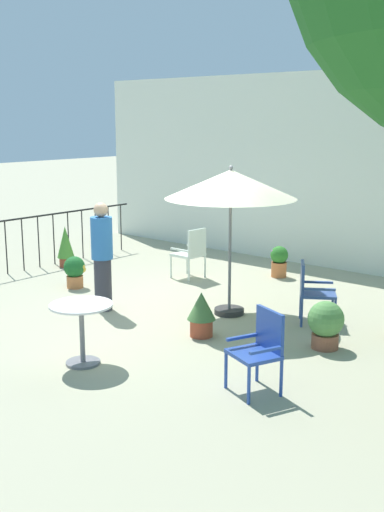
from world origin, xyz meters
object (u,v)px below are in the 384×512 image
at_px(patio_chair_0, 312,289).
at_px(patio_chair_2, 260,346).
at_px(patio_chair_3, 192,251).
at_px(potted_plant_3, 66,245).
at_px(cafe_table_0, 82,322).
at_px(potted_plant_5, 326,323).
at_px(potted_plant_2, 279,260).
at_px(potted_plant_4, 201,312).
at_px(potted_plant_1, 75,271).
at_px(standing_person, 102,256).
at_px(patio_umbrella_0, 231,186).

relative_size(patio_chair_0, patio_chair_2, 1.00).
height_order(patio_chair_3, potted_plant_3, patio_chair_3).
bearing_deg(patio_chair_2, potted_plant_3, 159.02).
bearing_deg(cafe_table_0, patio_chair_0, 67.53).
bearing_deg(patio_chair_3, potted_plant_5, -24.42).
bearing_deg(patio_chair_0, potted_plant_5, -50.00).
distance_m(potted_plant_2, potted_plant_3, 4.12).
bearing_deg(patio_chair_2, potted_plant_2, 120.39).
height_order(cafe_table_0, potted_plant_3, potted_plant_3).
height_order(patio_chair_0, potted_plant_4, patio_chair_0).
relative_size(potted_plant_3, potted_plant_4, 1.32).
xyz_separation_m(cafe_table_0, potted_plant_4, (0.45, 1.65, -0.18)).
bearing_deg(potted_plant_2, potted_plant_1, -127.70).
bearing_deg(standing_person, potted_plant_3, 151.64).
height_order(patio_umbrella_0, potted_plant_1, patio_umbrella_0).
bearing_deg(cafe_table_0, patio_umbrella_0, 87.29).
relative_size(patio_chair_0, potted_plant_1, 1.61).
distance_m(patio_chair_0, potted_plant_4, 1.66).
height_order(patio_chair_0, potted_plant_3, patio_chair_0).
bearing_deg(potted_plant_3, patio_umbrella_0, -5.20).
distance_m(potted_plant_3, standing_person, 3.10).
relative_size(potted_plant_1, potted_plant_2, 0.96).
xyz_separation_m(patio_umbrella_0, standing_person, (-1.56, -1.07, -1.06)).
height_order(cafe_table_0, potted_plant_4, cafe_table_0).
height_order(patio_chair_0, standing_person, standing_person).
bearing_deg(potted_plant_4, standing_person, -178.94).
relative_size(potted_plant_1, potted_plant_5, 0.90).
bearing_deg(patio_chair_3, potted_plant_3, -160.67).
xyz_separation_m(cafe_table_0, patio_chair_0, (1.27, 3.08, -0.01)).
bearing_deg(patio_umbrella_0, standing_person, -145.62).
xyz_separation_m(patio_chair_0, potted_plant_4, (-0.83, -1.43, -0.17)).
height_order(cafe_table_0, potted_plant_2, cafe_table_0).
bearing_deg(standing_person, patio_umbrella_0, 34.38).
height_order(patio_chair_2, potted_plant_1, patio_chair_2).
height_order(potted_plant_1, standing_person, standing_person).
xyz_separation_m(cafe_table_0, potted_plant_2, (-0.54, 5.07, -0.21)).
distance_m(potted_plant_1, standing_person, 1.55).
bearing_deg(potted_plant_5, potted_plant_4, -155.77).
bearing_deg(patio_chair_3, standing_person, -84.34).
bearing_deg(patio_chair_2, potted_plant_5, 93.50).
relative_size(cafe_table_0, patio_chair_2, 0.84).
distance_m(patio_chair_2, potted_plant_5, 1.61).
distance_m(patio_chair_2, potted_plant_2, 5.05).
bearing_deg(patio_chair_3, potted_plant_1, -122.11).
xyz_separation_m(patio_chair_2, patio_chair_3, (-3.68, 3.22, 0.01)).
bearing_deg(patio_chair_3, patio_umbrella_0, -34.97).
relative_size(patio_umbrella_0, cafe_table_0, 2.95).
xyz_separation_m(potted_plant_1, potted_plant_5, (4.69, 0.14, 0.03)).
bearing_deg(patio_chair_2, cafe_table_0, -160.43).
bearing_deg(patio_umbrella_0, patio_chair_2, -46.23).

